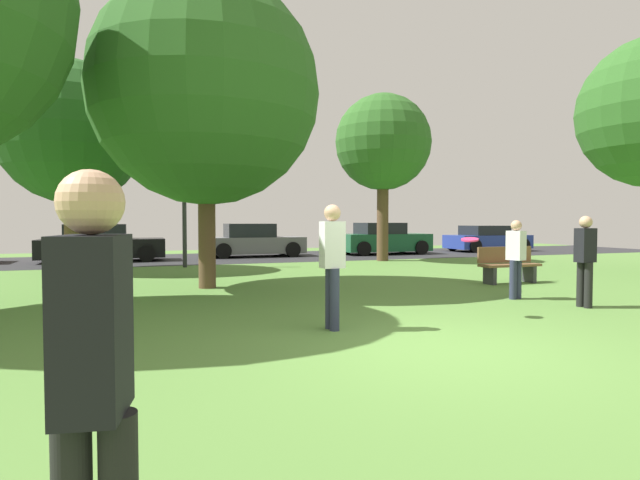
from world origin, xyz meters
TOP-DOWN VIEW (x-y plane):
  - ground_plane at (0.00, 0.00)m, footprint 44.00×44.00m
  - road_strip at (0.00, 16.00)m, footprint 44.00×6.40m
  - maple_tree_far at (-1.92, 6.66)m, footprint 5.18×5.18m
  - oak_tree_right at (5.48, 12.42)m, footprint 3.66×3.66m
  - oak_tree_left at (-5.29, 12.13)m, footprint 4.36×4.36m
  - person_thrower at (4.10, 1.68)m, footprint 0.33×0.30m
  - person_catcher at (-0.83, 1.46)m, footprint 0.33×0.30m
  - person_bystander at (-3.61, -3.33)m, footprint 0.30×0.35m
  - person_walking at (3.62, 2.90)m, footprint 0.30×0.37m
  - frisbee_disc at (1.56, 1.57)m, footprint 0.38×0.38m
  - parked_car_black at (-4.70, 15.72)m, footprint 4.46×1.94m
  - parked_car_grey at (1.27, 16.32)m, footprint 4.18×1.94m
  - parked_car_green at (7.26, 15.92)m, footprint 4.10×2.06m
  - parked_car_blue at (13.23, 16.19)m, footprint 4.11×2.10m
  - park_bench at (5.24, 5.06)m, footprint 1.60×0.45m
  - street_lamp_post at (-1.94, 12.20)m, footprint 0.14×0.14m

SIDE VIEW (x-z plane):
  - ground_plane at x=0.00m, z-range 0.00..0.00m
  - road_strip at x=0.00m, z-range 0.00..0.01m
  - park_bench at x=5.24m, z-range 0.01..0.91m
  - parked_car_blue at x=13.23m, z-range -0.05..1.24m
  - parked_car_grey at x=1.27m, z-range -0.07..1.35m
  - parked_car_black at x=-4.70m, z-range -0.06..1.35m
  - parked_car_green at x=7.26m, z-range -0.06..1.39m
  - person_walking at x=3.62m, z-range 0.07..1.63m
  - person_thrower at x=4.10m, z-range 0.08..1.72m
  - person_bystander at x=-3.61m, z-range 0.10..1.84m
  - person_catcher at x=-0.83m, z-range 0.11..1.89m
  - frisbee_disc at x=1.56m, z-range 1.22..1.29m
  - street_lamp_post at x=-1.94m, z-range 0.00..4.50m
  - oak_tree_left at x=-5.29m, z-range 1.02..7.45m
  - maple_tree_far at x=-1.92m, z-range 0.94..8.03m
  - oak_tree_right at x=5.48m, z-range 1.32..7.69m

